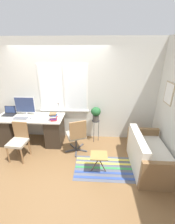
# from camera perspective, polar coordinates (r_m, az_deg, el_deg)

# --- Properties ---
(ground_plane) EXTENTS (14.00, 14.00, 0.00)m
(ground_plane) POSITION_cam_1_polar(r_m,az_deg,el_deg) (4.05, -11.03, -14.16)
(ground_plane) COLOR brown
(wall_back_with_window) EXTENTS (9.00, 0.12, 2.70)m
(wall_back_with_window) POSITION_cam_1_polar(r_m,az_deg,el_deg) (4.12, -9.94, 7.63)
(wall_back_with_window) COLOR silver
(wall_back_with_window) RESTS_ON ground_plane
(wall_right_with_picture) EXTENTS (0.08, 9.00, 2.70)m
(wall_right_with_picture) POSITION_cam_1_polar(r_m,az_deg,el_deg) (3.68, 29.65, 3.02)
(wall_right_with_picture) COLOR silver
(wall_right_with_picture) RESTS_ON ground_plane
(desk) EXTENTS (1.74, 0.68, 0.78)m
(desk) POSITION_cam_1_polar(r_m,az_deg,el_deg) (4.35, -20.39, -6.14)
(desk) COLOR beige
(desk) RESTS_ON ground_plane
(laptop) EXTENTS (0.32, 0.24, 0.21)m
(laptop) POSITION_cam_1_polar(r_m,az_deg,el_deg) (4.54, -27.57, -0.29)
(laptop) COLOR black
(laptop) RESTS_ON desk
(monitor) EXTENTS (0.52, 0.16, 0.49)m
(monitor) POSITION_cam_1_polar(r_m,az_deg,el_deg) (4.27, -22.75, 2.34)
(monitor) COLOR silver
(monitor) RESTS_ON desk
(keyboard) EXTENTS (0.35, 0.14, 0.02)m
(keyboard) POSITION_cam_1_polar(r_m,az_deg,el_deg) (4.18, -24.12, -2.17)
(keyboard) COLOR slate
(keyboard) RESTS_ON desk
(mouse) EXTENTS (0.04, 0.07, 0.03)m
(mouse) POSITION_cam_1_polar(r_m,az_deg,el_deg) (4.09, -20.73, -2.04)
(mouse) COLOR slate
(mouse) RESTS_ON desk
(desk_lamp) EXTENTS (0.14, 0.14, 0.41)m
(desk_lamp) POSITION_cam_1_polar(r_m,az_deg,el_deg) (3.94, -11.04, 2.13)
(desk_lamp) COLOR white
(desk_lamp) RESTS_ON desk
(book_stack) EXTENTS (0.20, 0.19, 0.20)m
(book_stack) POSITION_cam_1_polar(r_m,az_deg,el_deg) (3.77, -12.89, -1.76)
(book_stack) COLOR red
(book_stack) RESTS_ON desk
(desk_chair_wooden) EXTENTS (0.42, 0.43, 0.87)m
(desk_chair_wooden) POSITION_cam_1_polar(r_m,az_deg,el_deg) (3.86, -24.75, -9.63)
(desk_chair_wooden) COLOR olive
(desk_chair_wooden) RESTS_ON ground_plane
(office_chair_swivel) EXTENTS (0.56, 0.56, 0.92)m
(office_chair_swivel) POSITION_cam_1_polar(r_m,az_deg,el_deg) (3.68, -4.19, -8.74)
(office_chair_swivel) COLOR #47474C
(office_chair_swivel) RESTS_ON ground_plane
(couch_loveseat) EXTENTS (0.73, 1.29, 0.78)m
(couch_loveseat) POSITION_cam_1_polar(r_m,az_deg,el_deg) (3.61, 22.04, -15.26)
(couch_loveseat) COLOR white
(couch_loveseat) RESTS_ON ground_plane
(plant_stand) EXTENTS (0.20, 0.20, 0.64)m
(plant_stand) POSITION_cam_1_polar(r_m,az_deg,el_deg) (4.10, 3.10, -4.54)
(plant_stand) COLOR #333338
(plant_stand) RESTS_ON ground_plane
(potted_plant) EXTENTS (0.26, 0.26, 0.38)m
(potted_plant) POSITION_cam_1_polar(r_m,az_deg,el_deg) (3.96, 3.20, -0.31)
(potted_plant) COLOR #514C47
(potted_plant) RESTS_ON plant_stand
(floor_rug_striped) EXTENTS (1.40, 0.76, 0.01)m
(floor_rug_striped) POSITION_cam_1_polar(r_m,az_deg,el_deg) (3.53, 7.31, -20.44)
(floor_rug_striped) COLOR #565B6B
(floor_rug_striped) RESTS_ON ground_plane
(folding_stool) EXTENTS (0.35, 0.29, 0.44)m
(folding_stool) POSITION_cam_1_polar(r_m,az_deg,el_deg) (3.20, 4.35, -16.68)
(folding_stool) COLOR olive
(folding_stool) RESTS_ON ground_plane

